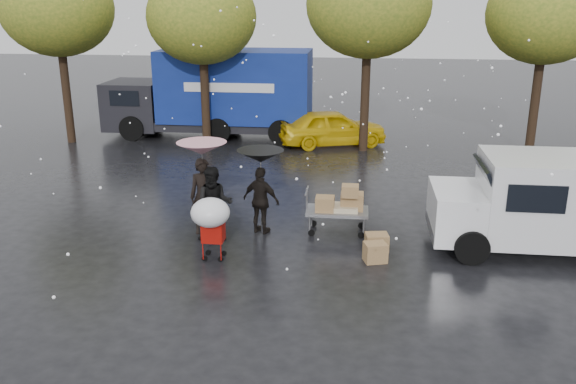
# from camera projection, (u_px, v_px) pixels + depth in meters

# --- Properties ---
(ground) EXTENTS (90.00, 90.00, 0.00)m
(ground) POSITION_uv_depth(u_px,v_px,m) (250.00, 254.00, 13.74)
(ground) COLOR black
(ground) RESTS_ON ground
(person_pink) EXTENTS (0.79, 0.63, 1.87)m
(person_pink) POSITION_uv_depth(u_px,v_px,m) (204.00, 196.00, 14.73)
(person_pink) COLOR black
(person_pink) RESTS_ON ground
(person_middle) EXTENTS (0.97, 0.81, 1.79)m
(person_middle) POSITION_uv_depth(u_px,v_px,m) (214.00, 204.00, 14.30)
(person_middle) COLOR black
(person_middle) RESTS_ON ground
(person_black) EXTENTS (1.06, 0.73, 1.66)m
(person_black) POSITION_uv_depth(u_px,v_px,m) (261.00, 200.00, 14.75)
(person_black) COLOR black
(person_black) RESTS_ON ground
(umbrella_pink) EXTENTS (1.19, 1.19, 2.28)m
(umbrella_pink) POSITION_uv_depth(u_px,v_px,m) (202.00, 148.00, 14.36)
(umbrella_pink) COLOR #4C4C4C
(umbrella_pink) RESTS_ON ground
(umbrella_black) EXTENTS (1.12, 1.12, 2.09)m
(umbrella_black) POSITION_uv_depth(u_px,v_px,m) (261.00, 156.00, 14.41)
(umbrella_black) COLOR #4C4C4C
(umbrella_black) RESTS_ON ground
(vendor_cart) EXTENTS (1.52, 0.80, 1.27)m
(vendor_cart) POSITION_uv_depth(u_px,v_px,m) (341.00, 205.00, 14.78)
(vendor_cart) COLOR slate
(vendor_cart) RESTS_ON ground
(shopping_cart) EXTENTS (0.84, 0.84, 1.46)m
(shopping_cart) POSITION_uv_depth(u_px,v_px,m) (211.00, 216.00, 13.06)
(shopping_cart) COLOR #B5110A
(shopping_cart) RESTS_ON ground
(white_van) EXTENTS (4.91, 2.18, 2.20)m
(white_van) POSITION_uv_depth(u_px,v_px,m) (551.00, 202.00, 13.62)
(white_van) COLOR white
(white_van) RESTS_ON ground
(blue_truck) EXTENTS (8.30, 2.60, 3.50)m
(blue_truck) POSITION_uv_depth(u_px,v_px,m) (215.00, 94.00, 24.59)
(blue_truck) COLOR navy
(blue_truck) RESTS_ON ground
(box_ground_near) EXTENTS (0.56, 0.50, 0.43)m
(box_ground_near) POSITION_uv_depth(u_px,v_px,m) (375.00, 252.00, 13.32)
(box_ground_near) COLOR brown
(box_ground_near) RESTS_ON ground
(box_ground_far) EXTENTS (0.57, 0.47, 0.39)m
(box_ground_far) POSITION_uv_depth(u_px,v_px,m) (377.00, 242.00, 13.90)
(box_ground_far) COLOR brown
(box_ground_far) RESTS_ON ground
(yellow_taxi) EXTENTS (4.41, 2.84, 1.40)m
(yellow_taxi) POSITION_uv_depth(u_px,v_px,m) (332.00, 128.00, 23.44)
(yellow_taxi) COLOR #E5B90C
(yellow_taxi) RESTS_ON ground
(tree_row) EXTENTS (21.60, 4.40, 7.12)m
(tree_row) POSITION_uv_depth(u_px,v_px,m) (285.00, 11.00, 21.68)
(tree_row) COLOR black
(tree_row) RESTS_ON ground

